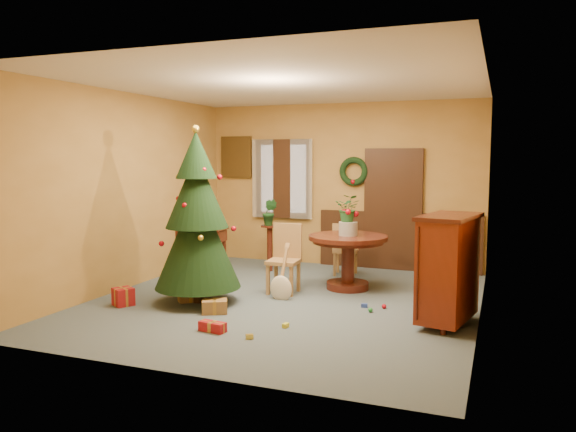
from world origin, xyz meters
The scene contains 21 objects.
room_envelope centered at (0.21, 2.70, 1.12)m, with size 5.50×5.50×5.50m.
dining_table centered at (0.60, 0.99, 0.56)m, with size 1.17×1.17×0.80m.
urn centered at (0.60, 0.99, 0.90)m, with size 0.27×0.27×0.20m, color slate.
centerpiece_plant centered at (0.60, 0.99, 1.20)m, with size 0.36×0.31×0.40m, color #1E4C23.
chair_near centered at (-0.19, 0.49, 0.53)m, with size 0.45×0.45×0.99m.
chair_far centered at (0.32, 1.89, 0.47)m, with size 0.42×0.42×0.87m.
guitar centered at (-0.09, 0.06, 0.37)m, with size 0.32×0.15×0.75m, color beige, non-canonical shape.
plant_stand centered at (-0.99, 1.80, 0.49)m, with size 0.31×0.31×0.79m.
stand_plant centered at (-0.99, 1.80, 1.02)m, with size 0.25×0.20×0.45m, color #19471E.
christmas_tree centered at (-1.08, -0.48, 1.12)m, with size 1.15×1.15×2.37m.
writing_desk centered at (-2.11, 1.43, 0.58)m, with size 0.87×0.44×0.77m.
sideboard centered at (2.15, -0.33, 0.69)m, with size 0.73×1.10×1.29m.
gift_a centered at (-0.62, -0.86, 0.08)m, with size 0.38×0.35×0.17m.
gift_b centered at (-1.92, -0.97, 0.12)m, with size 0.32×0.32×0.24m.
gift_c centered at (-1.22, -0.49, 0.07)m, with size 0.33×0.33×0.15m.
gift_d centered at (-0.28, -1.54, 0.05)m, with size 0.33×0.17×0.11m.
toy_a centered at (1.08, 0.06, 0.03)m, with size 0.08×0.05×0.05m, color #243F9E.
toy_b centered at (1.20, -0.14, 0.03)m, with size 0.06×0.06×0.06m, color #238335.
toy_c centered at (0.43, -1.12, 0.03)m, with size 0.08×0.05×0.05m, color yellow.
toy_d centered at (1.33, 0.09, 0.03)m, with size 0.06×0.06×0.06m, color #B90C1A.
toy_e centered at (0.22, -1.63, 0.03)m, with size 0.08×0.05×0.05m, color gold.
Camera 1 is at (2.70, -6.96, 1.95)m, focal length 35.00 mm.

